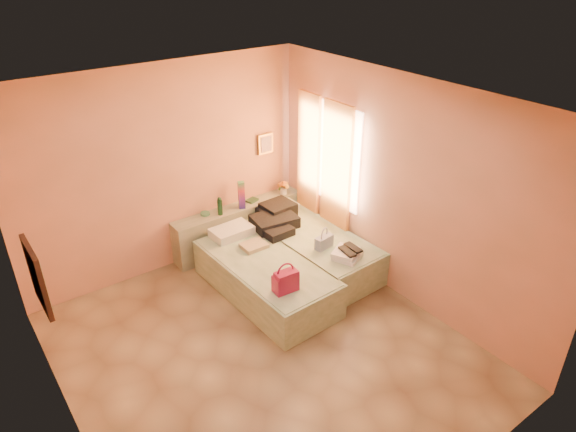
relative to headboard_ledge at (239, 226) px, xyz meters
name	(u,v)px	position (x,y,z in m)	size (l,w,h in m)	color
ground	(265,351)	(-0.98, -2.10, -0.33)	(4.50, 4.50, 0.00)	tan
room_walls	(248,184)	(-0.77, -1.53, 1.46)	(4.02, 4.51, 2.81)	#EB9F7D
headboard_ledge	(239,226)	(0.00, 0.00, 0.00)	(2.05, 0.30, 0.65)	#9BA285
bed_left	(265,278)	(-0.38, -1.23, -0.08)	(0.90, 2.00, 0.50)	beige
bed_right	(311,249)	(0.52, -1.05, -0.08)	(0.90, 2.00, 0.50)	beige
water_bottle	(220,207)	(-0.33, -0.06, 0.45)	(0.07, 0.07, 0.25)	#163D27
rainbow_box	(241,195)	(0.02, -0.06, 0.53)	(0.09, 0.09, 0.41)	#A41440
small_dish	(205,214)	(-0.51, 0.06, 0.34)	(0.13, 0.13, 0.03)	#519468
green_book	(252,200)	(0.25, 0.03, 0.34)	(0.17, 0.12, 0.03)	#25462C
flower_vase	(284,186)	(0.78, -0.05, 0.45)	(0.19, 0.19, 0.24)	silver
magenta_handbag	(285,281)	(-0.52, -1.87, 0.31)	(0.28, 0.16, 0.26)	#A41440
khaki_garment	(254,246)	(-0.30, -0.87, 0.20)	(0.32, 0.26, 0.05)	tan
clothes_pile	(278,219)	(0.30, -0.56, 0.27)	(0.66, 0.66, 0.20)	black
blue_handbag	(324,242)	(0.43, -1.41, 0.26)	(0.26, 0.11, 0.17)	#415A9D
towel_stack	(348,254)	(0.53, -1.77, 0.23)	(0.35, 0.30, 0.10)	white
sandal_pair	(351,250)	(0.55, -1.80, 0.29)	(0.20, 0.27, 0.03)	black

